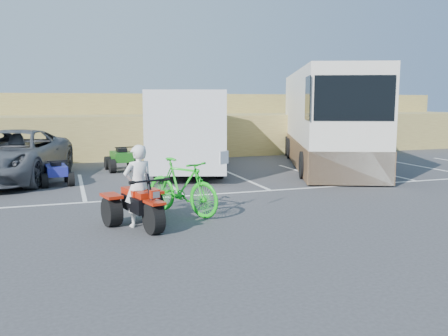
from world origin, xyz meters
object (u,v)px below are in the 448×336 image
object	(u,v)px
quad_atv_green	(122,171)
cargo_trailer	(191,129)
green_dirt_bike	(182,187)
rv_motorhome	(326,126)
quad_atv_blue	(57,185)
red_trike_atv	(142,228)
rider	(138,186)
grey_pickup	(12,156)

from	to	relation	value
quad_atv_green	cargo_trailer	bearing A→B (deg)	-28.27
quad_atv_green	green_dirt_bike	bearing A→B (deg)	-90.97
cargo_trailer	rv_motorhome	size ratio (longest dim) A/B	0.64
rv_motorhome	quad_atv_blue	bearing A→B (deg)	-149.95
green_dirt_bike	quad_atv_blue	distance (m)	6.01
red_trike_atv	green_dirt_bike	bearing A→B (deg)	24.78
rider	cargo_trailer	size ratio (longest dim) A/B	0.25
grey_pickup	green_dirt_bike	bearing A→B (deg)	-42.41
grey_pickup	quad_atv_green	world-z (taller)	grey_pickup
grey_pickup	quad_atv_blue	bearing A→B (deg)	-30.00
red_trike_atv	green_dirt_bike	distance (m)	1.58
rv_motorhome	quad_atv_blue	world-z (taller)	rv_motorhome
rider	rv_motorhome	distance (m)	11.77
grey_pickup	rv_motorhome	world-z (taller)	rv_motorhome
grey_pickup	quad_atv_blue	xyz separation A→B (m)	(1.43, -1.40, -0.85)
rider	cargo_trailer	xyz separation A→B (m)	(3.12, 7.48, 0.76)
cargo_trailer	quad_atv_green	xyz separation A→B (m)	(-2.51, 1.09, -1.64)
red_trike_atv	quad_atv_blue	bearing A→B (deg)	91.38
green_dirt_bike	cargo_trailer	distance (m)	7.06
grey_pickup	cargo_trailer	size ratio (longest dim) A/B	0.88
rider	quad_atv_blue	distance (m)	6.31
rider	rv_motorhome	xyz separation A→B (m)	(9.00, 7.54, 0.78)
red_trike_atv	rv_motorhome	size ratio (longest dim) A/B	0.16
green_dirt_bike	red_trike_atv	bearing A→B (deg)	-173.05
rider	grey_pickup	distance (m)	8.05
rv_motorhome	quad_atv_green	size ratio (longest dim) A/B	7.19
quad_atv_green	red_trike_atv	bearing A→B (deg)	-98.61
red_trike_atv	green_dirt_bike	world-z (taller)	green_dirt_bike
rider	quad_atv_green	bearing A→B (deg)	-109.06
rv_motorhome	quad_atv_green	bearing A→B (deg)	-165.09
rv_motorhome	grey_pickup	bearing A→B (deg)	-157.43
red_trike_atv	grey_pickup	bearing A→B (deg)	98.22
green_dirt_bike	grey_pickup	distance (m)	7.92
red_trike_atv	rider	distance (m)	0.90
rv_motorhome	green_dirt_bike	bearing A→B (deg)	-117.39
grey_pickup	quad_atv_green	distance (m)	4.07
cargo_trailer	red_trike_atv	bearing A→B (deg)	-94.19
green_dirt_bike	quad_atv_blue	bearing A→B (deg)	86.26
quad_atv_green	rv_motorhome	bearing A→B (deg)	-11.83
grey_pickup	quad_atv_blue	distance (m)	2.18
red_trike_atv	quad_atv_blue	world-z (taller)	red_trike_atv
cargo_trailer	quad_atv_blue	distance (m)	5.36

